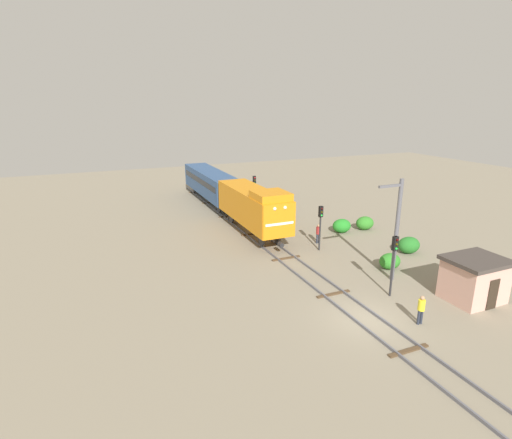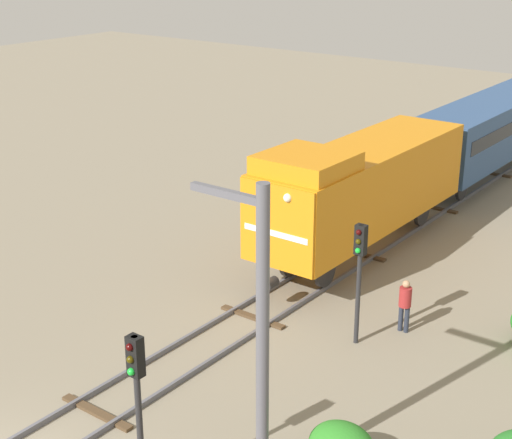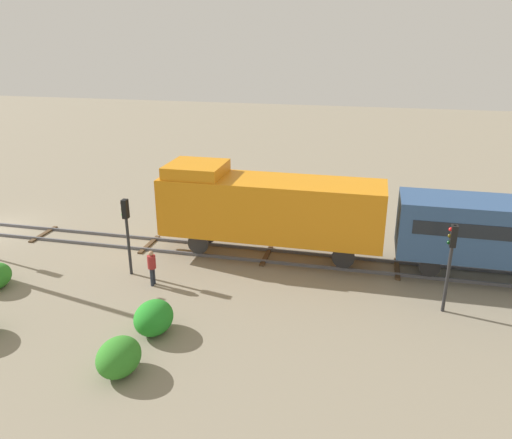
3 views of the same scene
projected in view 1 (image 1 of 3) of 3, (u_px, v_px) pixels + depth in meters
The scene contains 15 objects.
ground_plane at pixel (366, 319), 22.53m from camera, with size 118.06×118.06×0.00m, color gray.
railway_track at pixel (366, 318), 22.51m from camera, with size 2.40×78.71×0.16m.
locomotive at pixel (253, 205), 36.22m from camera, with size 2.90×11.60×4.60m.
passenger_car_leading at pixel (211, 182), 48.04m from camera, with size 2.84×14.00×3.66m.
traffic_signal_near at pixel (394, 255), 24.48m from camera, with size 0.32×0.34×3.97m.
traffic_signal_mid at pixel (321, 220), 32.29m from camera, with size 0.32×0.34×3.76m.
traffic_signal_far at pixel (254, 186), 44.88m from camera, with size 0.32×0.34×3.83m.
worker_near_track at pixel (421, 308), 21.79m from camera, with size 0.38×0.38×1.70m.
worker_by_signal at pixel (318, 232), 34.38m from camera, with size 0.38×0.38×1.70m.
catenary_mast at pixel (396, 228), 26.52m from camera, with size 1.94×0.28×7.06m.
relay_hut at pixel (474, 279), 24.40m from camera, with size 3.50×2.90×2.74m.
bush_near at pixel (342, 226), 37.33m from camera, with size 1.78×1.45×1.29m, color #248426.
bush_mid at pixel (365, 223), 38.20m from camera, with size 1.76×1.44×1.28m, color #317E26.
bush_far at pixel (390, 261), 29.21m from camera, with size 1.61×1.32×1.17m, color #2E8126.
bush_back at pixel (409, 245), 32.25m from camera, with size 1.84×1.51×1.34m, color #267026.
Camera 1 is at (-13.60, -15.94, 11.81)m, focal length 28.00 mm.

